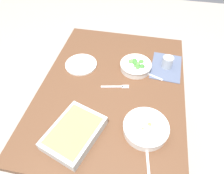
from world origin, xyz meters
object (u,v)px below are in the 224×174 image
(side_plate, at_px, (81,64))
(fork_on_table, at_px, (117,87))
(baking_dish, at_px, (74,133))
(spoon_by_stew, at_px, (147,151))
(spoon_by_broccoli, at_px, (147,73))
(drink_cup, at_px, (167,63))
(stew_bowl, at_px, (146,128))
(broccoli_bowl, at_px, (136,66))

(side_plate, distance_m, fork_on_table, 0.32)
(baking_dish, relative_size, spoon_by_stew, 2.01)
(baking_dish, distance_m, spoon_by_broccoli, 0.63)
(drink_cup, relative_size, fork_on_table, 0.48)
(stew_bowl, xyz_separation_m, side_plate, (0.43, 0.49, -0.03))
(broccoli_bowl, bearing_deg, drink_cup, -73.51)
(baking_dish, distance_m, side_plate, 0.55)
(broccoli_bowl, bearing_deg, spoon_by_broccoli, -111.82)
(spoon_by_stew, bearing_deg, side_plate, 42.84)
(side_plate, xyz_separation_m, spoon_by_broccoli, (0.00, -0.46, -0.00))
(spoon_by_stew, bearing_deg, spoon_by_broccoli, 4.51)
(side_plate, height_order, spoon_by_stew, side_plate)
(stew_bowl, bearing_deg, baking_dish, 105.71)
(broccoli_bowl, xyz_separation_m, spoon_by_broccoli, (-0.03, -0.08, -0.03))
(stew_bowl, xyz_separation_m, drink_cup, (0.53, -0.10, 0.01))
(stew_bowl, relative_size, fork_on_table, 1.35)
(drink_cup, height_order, spoon_by_broccoli, drink_cup)
(broccoli_bowl, height_order, fork_on_table, broccoli_bowl)
(broccoli_bowl, relative_size, fork_on_table, 1.20)
(stew_bowl, xyz_separation_m, fork_on_table, (0.28, 0.20, -0.03))
(side_plate, relative_size, spoon_by_broccoli, 1.30)
(broccoli_bowl, distance_m, baking_dish, 0.62)
(drink_cup, height_order, spoon_by_stew, drink_cup)
(broccoli_bowl, xyz_separation_m, spoon_by_stew, (-0.58, -0.13, -0.03))
(fork_on_table, bearing_deg, spoon_by_stew, -150.70)
(stew_bowl, distance_m, broccoli_bowl, 0.48)
(stew_bowl, relative_size, baking_dish, 0.68)
(broccoli_bowl, relative_size, side_plate, 0.97)
(stew_bowl, bearing_deg, spoon_by_stew, -170.66)
(stew_bowl, bearing_deg, drink_cup, -10.73)
(drink_cup, bearing_deg, spoon_by_stew, 172.74)
(stew_bowl, bearing_deg, side_plate, 48.38)
(spoon_by_broccoli, distance_m, fork_on_table, 0.23)
(drink_cup, relative_size, side_plate, 0.39)
(baking_dish, xyz_separation_m, drink_cup, (0.63, -0.46, 0.00))
(side_plate, distance_m, spoon_by_stew, 0.74)
(stew_bowl, distance_m, fork_on_table, 0.34)
(side_plate, bearing_deg, spoon_by_broccoli, -89.76)
(stew_bowl, xyz_separation_m, broccoli_bowl, (0.47, 0.11, -0.00))
(stew_bowl, height_order, fork_on_table, stew_bowl)
(broccoli_bowl, relative_size, spoon_by_stew, 1.21)
(spoon_by_broccoli, bearing_deg, fork_on_table, 131.36)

